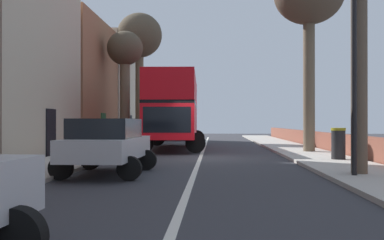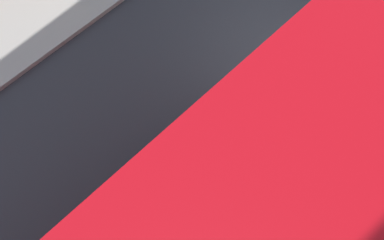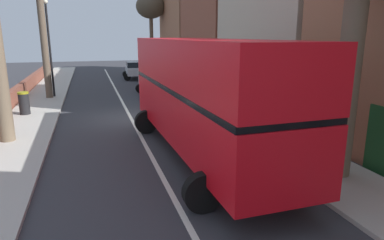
{
  "view_description": "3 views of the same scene",
  "coord_description": "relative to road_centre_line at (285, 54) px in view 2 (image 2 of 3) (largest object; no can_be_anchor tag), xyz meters",
  "views": [
    {
      "loc": [
        0.58,
        -19.89,
        1.53
      ],
      "look_at": [
        -0.59,
        5.0,
        1.64
      ],
      "focal_mm": 43.73,
      "sensor_mm": 36.0,
      "label": 1
    },
    {
      "loc": [
        -0.77,
        3.55,
        6.01
      ],
      "look_at": [
        -0.17,
        3.03,
        2.44
      ],
      "focal_mm": 25.94,
      "sensor_mm": 36.0,
      "label": 2
    },
    {
      "loc": [
        1.91,
        17.42,
        4.18
      ],
      "look_at": [
        -1.32,
        6.71,
        1.39
      ],
      "focal_mm": 31.86,
      "sensor_mm": 36.0,
      "label": 3
    }
  ],
  "objects": [
    {
      "name": "ground_plane",
      "position": [
        0.0,
        0.0,
        -0.0
      ],
      "size": [
        84.0,
        84.0,
        0.0
      ],
      "primitive_type": "plane",
      "color": "#333338"
    },
    {
      "name": "road_centre_line",
      "position": [
        0.0,
        0.0,
        0.0
      ],
      "size": [
        0.16,
        54.0,
        0.01
      ],
      "primitive_type": "cube",
      "color": "silver",
      "rests_on": "ground"
    }
  ]
}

